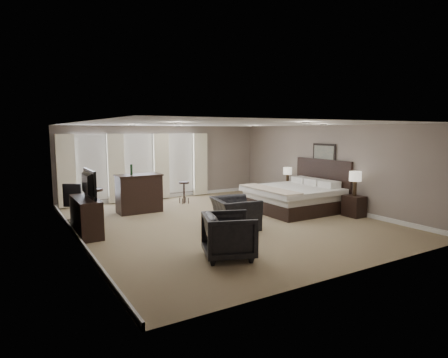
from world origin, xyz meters
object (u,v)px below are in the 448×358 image
lamp_near (355,184)px  desk_chair (76,202)px  lamp_far (287,176)px  armchair_far (229,234)px  bar_stool_left (96,204)px  dresser (86,216)px  armchair_near (235,208)px  nightstand_far (287,193)px  nightstand_near (354,206)px  bed (296,186)px  bar_stool_right (184,193)px  bar_counter (139,193)px  tv (85,195)px

lamp_near → desk_chair: lamp_near is taller
lamp_far → lamp_near: bearing=-90.0°
armchair_far → bar_stool_left: 4.85m
dresser → armchair_near: size_ratio=1.30×
nightstand_far → armchair_near: (-3.58, -2.20, 0.23)m
nightstand_near → armchair_near: size_ratio=0.52×
nightstand_far → armchair_far: bearing=-140.4°
bed → bar_stool_left: bed is taller
bed → bar_stool_right: (-2.46, 2.79, -0.40)m
lamp_far → nightstand_near: bearing=-90.0°
dresser → armchair_far: armchair_far is taller
bed → bar_counter: 4.74m
bar_counter → armchair_far: bearing=-87.9°
lamp_far → bed: bearing=-121.5°
bed → lamp_far: 1.70m
armchair_far → bar_stool_right: (1.55, 5.39, -0.11)m
bar_stool_left → nightstand_far: bearing=-5.1°
nightstand_far → lamp_far: 0.58m
lamp_near → tv: size_ratio=0.60×
lamp_near → bar_counter: bearing=144.0°
armchair_near → bar_stool_left: size_ratio=1.36×
nightstand_far → lamp_near: lamp_near is taller
armchair_far → bar_counter: (-0.18, 4.83, 0.10)m
nightstand_near → desk_chair: (-6.89, 3.39, 0.24)m
dresser → bar_stool_left: 1.61m
nightstand_near → tv: 7.22m
tv → armchair_far: tv is taller
nightstand_far → tv: bearing=-172.2°
lamp_near → dresser: (-6.92, 1.95, -0.51)m
nightstand_far → lamp_near: 2.98m
nightstand_near → armchair_far: (-4.89, -1.15, 0.18)m
nightstand_near → bar_stool_left: size_ratio=0.70×
dresser → bar_stool_left: size_ratio=1.76×
nightstand_far → desk_chair: bearing=175.9°
bar_counter → bar_stool_right: bearing=17.9°
desk_chair → armchair_far: bearing=146.7°
armchair_far → bar_counter: 4.84m
lamp_far → desk_chair: lamp_far is taller
lamp_far → armchair_near: bearing=-148.4°
lamp_far → bar_counter: (-5.07, 0.78, -0.28)m
lamp_far → armchair_far: size_ratio=0.65×
dresser → bar_stool_right: (3.57, 2.29, -0.07)m
nightstand_far → tv: tv is taller
bar_counter → bar_stool_left: 1.33m
bar_stool_right → dresser: bearing=-147.4°
nightstand_near → bar_counter: 6.27m
bar_stool_right → nightstand_near: bearing=-51.7°
bed → bar_counter: size_ratio=1.82×
lamp_near → bar_stool_left: lamp_near is taller
bar_counter → lamp_near: bearing=-36.0°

